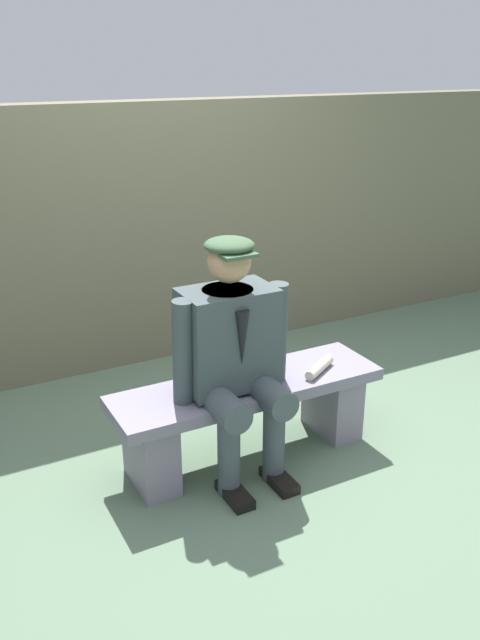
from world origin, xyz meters
name	(u,v)px	position (x,y,z in m)	size (l,w,h in m)	color
ground_plane	(247,455)	(0.00, 0.00, 0.00)	(30.00, 30.00, 0.00)	#587158
bench	(248,409)	(0.00, 0.00, 0.28)	(1.43, 0.41, 0.43)	slate
seated_man	(233,350)	(0.11, 0.05, 0.66)	(0.62, 0.57, 1.21)	#394547
rolled_magazine	(319,367)	(-0.39, 0.07, 0.46)	(0.05, 0.05, 0.25)	beige
stadium_wall	(141,236)	(0.00, -1.49, 0.86)	(12.00, 0.24, 1.73)	#66624B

